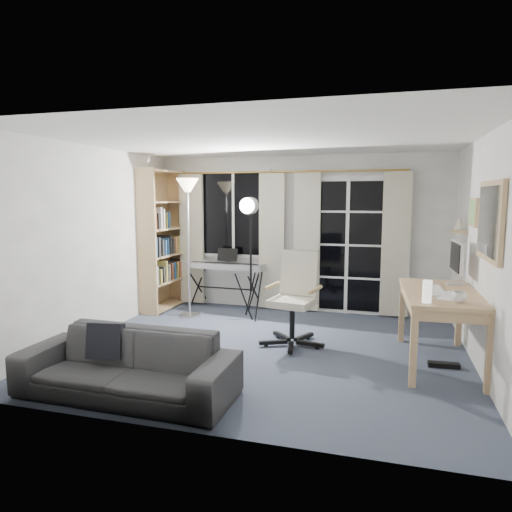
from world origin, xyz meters
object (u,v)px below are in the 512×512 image
at_px(office_chair, 296,289).
at_px(mug, 459,296).
at_px(bookshelf, 160,243).
at_px(sofa, 126,354).
at_px(monitor, 457,258).
at_px(torchiere_lamp, 188,206).
at_px(studio_light, 249,220).
at_px(keyboard_piano, 225,267).
at_px(desk, 441,300).

bearing_deg(office_chair, mug, -15.67).
relative_size(bookshelf, office_chair, 1.95).
bearing_deg(sofa, monitor, 35.58).
bearing_deg(bookshelf, office_chair, -22.72).
xyz_separation_m(torchiere_lamp, studio_light, (0.90, 0.08, -0.19)).
xyz_separation_m(studio_light, monitor, (2.64, -0.69, -0.36)).
bearing_deg(office_chair, studio_light, 145.15).
relative_size(keyboard_piano, office_chair, 1.11).
xyz_separation_m(torchiere_lamp, sofa, (0.58, -2.66, -1.26)).
xyz_separation_m(keyboard_piano, studio_light, (0.55, -0.51, 0.77)).
height_order(bookshelf, sofa, bookshelf).
bearing_deg(desk, studio_light, 152.48).
relative_size(torchiere_lamp, studio_light, 1.13).
relative_size(bookshelf, monitor, 3.86).
height_order(keyboard_piano, desk, keyboard_piano).
height_order(torchiere_lamp, desk, torchiere_lamp).
height_order(office_chair, desk, office_chair).
bearing_deg(mug, torchiere_lamp, 155.56).
bearing_deg(keyboard_piano, bookshelf, -166.12).
bearing_deg(torchiere_lamp, mug, -24.44).
bearing_deg(mug, bookshelf, 154.71).
relative_size(keyboard_piano, desk, 0.83).
relative_size(keyboard_piano, sofa, 0.64).
xyz_separation_m(keyboard_piano, monitor, (3.18, -1.20, 0.40)).
relative_size(bookshelf, sofa, 1.12).
bearing_deg(keyboard_piano, mug, -32.61).
distance_m(bookshelf, studio_light, 1.65).
xyz_separation_m(bookshelf, mug, (4.11, -1.94, -0.19)).
height_order(monitor, mug, monitor).
relative_size(bookshelf, desk, 1.46).
distance_m(torchiere_lamp, studio_light, 0.93).
xyz_separation_m(bookshelf, torchiere_lamp, (0.67, -0.38, 0.60)).
xyz_separation_m(studio_light, desk, (2.44, -1.14, -0.76)).
height_order(studio_light, office_chair, studio_light).
height_order(torchiere_lamp, keyboard_piano, torchiere_lamp).
bearing_deg(keyboard_piano, desk, -26.67).
xyz_separation_m(monitor, mug, (-0.10, -0.95, -0.23)).
bearing_deg(sofa, keyboard_piano, 94.86).
bearing_deg(keyboard_piano, sofa, -83.86).
xyz_separation_m(studio_light, sofa, (-0.33, -2.74, -1.06)).
relative_size(monitor, mug, 4.40).
height_order(torchiere_lamp, sofa, torchiere_lamp).
xyz_separation_m(keyboard_piano, sofa, (0.22, -3.25, -0.30)).
bearing_deg(monitor, keyboard_piano, 156.88).
bearing_deg(monitor, mug, -98.23).
bearing_deg(desk, bookshelf, 157.79).
bearing_deg(bookshelf, torchiere_lamp, -27.06).
relative_size(desk, monitor, 2.64).
height_order(torchiere_lamp, office_chair, torchiere_lamp).
bearing_deg(sofa, desk, 30.93).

